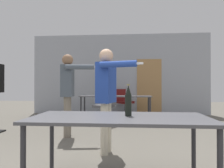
{
  "coord_description": "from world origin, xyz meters",
  "views": [
    {
      "loc": [
        0.33,
        -1.5,
        1.06
      ],
      "look_at": [
        -0.02,
        2.76,
        1.1
      ],
      "focal_mm": 32.0,
      "sensor_mm": 36.0,
      "label": 1
    }
  ],
  "objects_px": {
    "office_chair_near_pushed": "(124,103)",
    "beer_bottle": "(128,101)",
    "person_right_polo": "(68,86)",
    "office_chair_mid_tucked": "(106,108)",
    "person_left_plaid": "(107,90)"
  },
  "relations": [
    {
      "from": "person_right_polo",
      "to": "beer_bottle",
      "type": "height_order",
      "value": "person_right_polo"
    },
    {
      "from": "person_left_plaid",
      "to": "office_chair_mid_tucked",
      "type": "relative_size",
      "value": 1.74
    },
    {
      "from": "office_chair_near_pushed",
      "to": "beer_bottle",
      "type": "height_order",
      "value": "beer_bottle"
    },
    {
      "from": "person_right_polo",
      "to": "office_chair_mid_tucked",
      "type": "relative_size",
      "value": 1.82
    },
    {
      "from": "person_left_plaid",
      "to": "person_right_polo",
      "type": "relative_size",
      "value": 0.95
    },
    {
      "from": "office_chair_near_pushed",
      "to": "person_right_polo",
      "type": "bearing_deg",
      "value": 27.43
    },
    {
      "from": "person_right_polo",
      "to": "office_chair_mid_tucked",
      "type": "distance_m",
      "value": 1.65
    },
    {
      "from": "person_right_polo",
      "to": "office_chair_near_pushed",
      "type": "height_order",
      "value": "person_right_polo"
    },
    {
      "from": "office_chair_near_pushed",
      "to": "beer_bottle",
      "type": "distance_m",
      "value": 5.06
    },
    {
      "from": "office_chair_mid_tucked",
      "to": "beer_bottle",
      "type": "relative_size",
      "value": 2.86
    },
    {
      "from": "office_chair_near_pushed",
      "to": "person_left_plaid",
      "type": "bearing_deg",
      "value": 44.95
    },
    {
      "from": "office_chair_mid_tucked",
      "to": "person_left_plaid",
      "type": "bearing_deg",
      "value": -138.81
    },
    {
      "from": "person_left_plaid",
      "to": "person_right_polo",
      "type": "height_order",
      "value": "person_right_polo"
    },
    {
      "from": "person_right_polo",
      "to": "beer_bottle",
      "type": "distance_m",
      "value": 2.37
    },
    {
      "from": "office_chair_mid_tucked",
      "to": "beer_bottle",
      "type": "bearing_deg",
      "value": -135.37
    }
  ]
}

